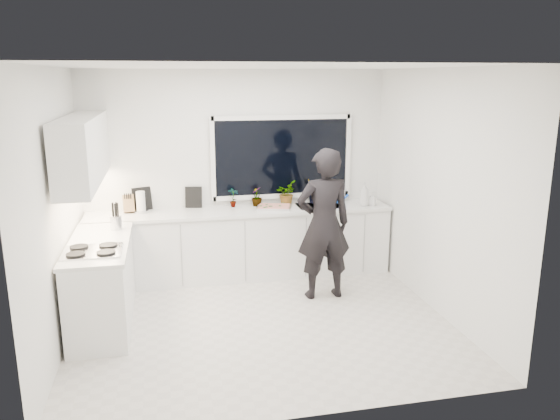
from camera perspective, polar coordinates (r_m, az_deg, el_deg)
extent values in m
cube|color=beige|center=(6.08, -1.93, -11.72)|extent=(4.00, 3.50, 0.02)
cube|color=white|center=(7.33, -4.47, 3.88)|extent=(4.00, 0.02, 2.70)
cube|color=white|center=(5.64, -22.56, -0.14)|extent=(0.02, 3.50, 2.70)
cube|color=white|center=(6.29, 16.31, 1.71)|extent=(0.02, 3.50, 2.70)
cube|color=white|center=(5.49, -2.16, 14.87)|extent=(4.00, 3.50, 0.02)
cube|color=black|center=(7.37, 0.19, 5.55)|extent=(1.80, 0.02, 1.00)
cube|color=white|center=(7.25, -4.00, -3.63)|extent=(3.92, 0.58, 0.88)
cube|color=white|center=(6.19, -18.11, -7.42)|extent=(0.58, 1.60, 0.88)
cube|color=silver|center=(7.11, -4.05, -0.12)|extent=(3.94, 0.62, 0.04)
cube|color=silver|center=(6.04, -18.43, -3.35)|extent=(0.62, 1.60, 0.04)
cube|color=white|center=(6.20, -19.87, 5.97)|extent=(0.34, 2.10, 0.70)
cube|color=silver|center=(7.35, 4.07, 0.08)|extent=(0.58, 0.42, 0.14)
cylinder|color=silver|center=(7.50, 3.67, 1.63)|extent=(0.03, 0.03, 0.22)
cube|color=black|center=(5.70, -19.01, -4.03)|extent=(0.56, 0.48, 0.03)
imported|color=black|center=(6.46, 4.59, -1.49)|extent=(0.68, 0.46, 1.81)
cube|color=#B8B9BD|center=(7.16, -0.63, 0.29)|extent=(0.52, 0.44, 0.03)
cube|color=red|center=(7.15, -0.63, 0.42)|extent=(0.47, 0.39, 0.01)
cylinder|color=blue|center=(7.56, 6.04, 1.33)|extent=(0.17, 0.17, 0.13)
cylinder|color=white|center=(7.13, -14.34, 0.75)|extent=(0.12, 0.12, 0.26)
cube|color=#935D44|center=(7.18, -15.55, 0.60)|extent=(0.15, 0.12, 0.22)
cylinder|color=silver|center=(6.43, -16.76, -1.27)|extent=(0.16, 0.16, 0.16)
cube|color=black|center=(7.27, -9.02, 1.33)|extent=(0.22, 0.06, 0.28)
cube|color=black|center=(7.26, -14.21, 1.15)|extent=(0.24, 0.12, 0.30)
imported|color=#26662D|center=(7.23, -4.90, 1.32)|extent=(0.17, 0.15, 0.26)
imported|color=#26662D|center=(7.28, -2.45, 1.41)|extent=(0.18, 0.18, 0.26)
imported|color=#26662D|center=(7.35, 0.62, 1.80)|extent=(0.33, 0.36, 0.32)
imported|color=#26662D|center=(7.44, 3.44, 1.99)|extent=(0.23, 0.24, 0.34)
imported|color=#D8BF66|center=(7.34, 8.80, 1.64)|extent=(0.16, 0.16, 0.32)
imported|color=#D8BF66|center=(7.40, 9.67, 1.16)|extent=(0.12, 0.12, 0.19)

